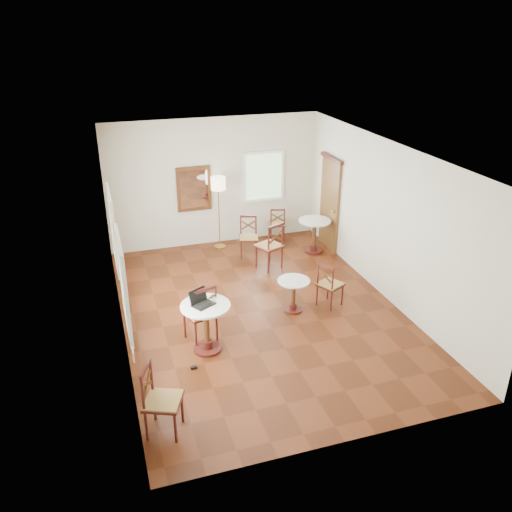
{
  "coord_description": "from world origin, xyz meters",
  "views": [
    {
      "loc": [
        -2.67,
        -8.1,
        5.02
      ],
      "look_at": [
        0.0,
        0.3,
        1.0
      ],
      "focal_mm": 36.9,
      "sensor_mm": 36.0,
      "label": 1
    }
  ],
  "objects_px": {
    "power_adapter": "(194,368)",
    "cafe_table_back": "(314,232)",
    "cafe_table_near": "(206,323)",
    "floor_lamp": "(218,188)",
    "laptop": "(201,301)",
    "cafe_table_mid": "(293,292)",
    "mouse": "(202,298)",
    "chair_back_a": "(277,224)",
    "navy_mug": "(197,299)",
    "chair_near_b": "(161,400)",
    "chair_mid_b": "(329,284)",
    "chair_near_a": "(201,313)",
    "water_glass": "(213,302)",
    "chair_mid_a": "(270,246)",
    "chair_back_b": "(249,237)"
  },
  "relations": [
    {
      "from": "power_adapter",
      "to": "cafe_table_back",
      "type": "bearing_deg",
      "value": 45.1
    },
    {
      "from": "cafe_table_near",
      "to": "floor_lamp",
      "type": "height_order",
      "value": "floor_lamp"
    },
    {
      "from": "floor_lamp",
      "to": "laptop",
      "type": "height_order",
      "value": "floor_lamp"
    },
    {
      "from": "cafe_table_mid",
      "to": "mouse",
      "type": "xyz_separation_m",
      "value": [
        -1.83,
        -0.58,
        0.48
      ]
    },
    {
      "from": "cafe_table_mid",
      "to": "laptop",
      "type": "height_order",
      "value": "laptop"
    },
    {
      "from": "cafe_table_mid",
      "to": "chair_back_a",
      "type": "bearing_deg",
      "value": 75.26
    },
    {
      "from": "laptop",
      "to": "navy_mug",
      "type": "bearing_deg",
      "value": 88.45
    },
    {
      "from": "cafe_table_back",
      "to": "chair_near_b",
      "type": "xyz_separation_m",
      "value": [
        -4.24,
        -4.8,
        0.02
      ]
    },
    {
      "from": "chair_near_b",
      "to": "chair_mid_b",
      "type": "xyz_separation_m",
      "value": [
        3.5,
        2.39,
        -0.06
      ]
    },
    {
      "from": "chair_near_b",
      "to": "chair_near_a",
      "type": "bearing_deg",
      "value": -2.44
    },
    {
      "from": "chair_near_a",
      "to": "chair_mid_b",
      "type": "relative_size",
      "value": 1.18
    },
    {
      "from": "cafe_table_near",
      "to": "chair_mid_b",
      "type": "bearing_deg",
      "value": 16.43
    },
    {
      "from": "cafe_table_back",
      "to": "navy_mug",
      "type": "bearing_deg",
      "value": -138.23
    },
    {
      "from": "mouse",
      "to": "cafe_table_near",
      "type": "bearing_deg",
      "value": -97.25
    },
    {
      "from": "water_glass",
      "to": "cafe_table_mid",
      "type": "bearing_deg",
      "value": 25.34
    },
    {
      "from": "cafe_table_mid",
      "to": "chair_mid_b",
      "type": "height_order",
      "value": "chair_mid_b"
    },
    {
      "from": "cafe_table_mid",
      "to": "power_adapter",
      "type": "bearing_deg",
      "value": -150.51
    },
    {
      "from": "chair_near_a",
      "to": "laptop",
      "type": "distance_m",
      "value": 0.48
    },
    {
      "from": "chair_mid_b",
      "to": "chair_mid_a",
      "type": "bearing_deg",
      "value": -12.35
    },
    {
      "from": "chair_mid_a",
      "to": "mouse",
      "type": "xyz_separation_m",
      "value": [
        -2.02,
        -2.46,
        0.34
      ]
    },
    {
      "from": "chair_back_b",
      "to": "cafe_table_mid",
      "type": "bearing_deg",
      "value": -73.74
    },
    {
      "from": "chair_near_a",
      "to": "mouse",
      "type": "bearing_deg",
      "value": 75.6
    },
    {
      "from": "chair_mid_a",
      "to": "navy_mug",
      "type": "xyz_separation_m",
      "value": [
        -2.12,
        -2.51,
        0.37
      ]
    },
    {
      "from": "chair_mid_a",
      "to": "floor_lamp",
      "type": "relative_size",
      "value": 0.61
    },
    {
      "from": "chair_back_b",
      "to": "floor_lamp",
      "type": "distance_m",
      "value": 1.31
    },
    {
      "from": "navy_mug",
      "to": "chair_back_b",
      "type": "bearing_deg",
      "value": 60.34
    },
    {
      "from": "power_adapter",
      "to": "navy_mug",
      "type": "bearing_deg",
      "value": 70.26
    },
    {
      "from": "mouse",
      "to": "navy_mug",
      "type": "height_order",
      "value": "navy_mug"
    },
    {
      "from": "water_glass",
      "to": "power_adapter",
      "type": "relative_size",
      "value": 1.19
    },
    {
      "from": "chair_near_a",
      "to": "chair_mid_b",
      "type": "xyz_separation_m",
      "value": [
        2.55,
        0.42,
        -0.08
      ]
    },
    {
      "from": "chair_near_a",
      "to": "floor_lamp",
      "type": "xyz_separation_m",
      "value": [
        1.26,
        3.75,
        0.93
      ]
    },
    {
      "from": "cafe_table_back",
      "to": "chair_mid_b",
      "type": "bearing_deg",
      "value": -106.97
    },
    {
      "from": "cafe_table_back",
      "to": "chair_near_b",
      "type": "height_order",
      "value": "chair_near_b"
    },
    {
      "from": "cafe_table_back",
      "to": "chair_mid_a",
      "type": "height_order",
      "value": "chair_mid_a"
    },
    {
      "from": "floor_lamp",
      "to": "navy_mug",
      "type": "distance_m",
      "value": 4.2
    },
    {
      "from": "chair_back_a",
      "to": "floor_lamp",
      "type": "xyz_separation_m",
      "value": [
        -1.45,
        -0.02,
        1.04
      ]
    },
    {
      "from": "cafe_table_mid",
      "to": "chair_mid_a",
      "type": "distance_m",
      "value": 1.89
    },
    {
      "from": "floor_lamp",
      "to": "mouse",
      "type": "relative_size",
      "value": 17.41
    },
    {
      "from": "cafe_table_near",
      "to": "mouse",
      "type": "xyz_separation_m",
      "value": [
        -0.01,
        0.2,
        0.34
      ]
    },
    {
      "from": "cafe_table_near",
      "to": "floor_lamp",
      "type": "xyz_separation_m",
      "value": [
        1.24,
        4.08,
        0.94
      ]
    },
    {
      "from": "cafe_table_near",
      "to": "cafe_table_back",
      "type": "height_order",
      "value": "cafe_table_near"
    },
    {
      "from": "power_adapter",
      "to": "water_glass",
      "type": "bearing_deg",
      "value": 42.54
    },
    {
      "from": "floor_lamp",
      "to": "laptop",
      "type": "distance_m",
      "value": 4.27
    },
    {
      "from": "chair_mid_b",
      "to": "water_glass",
      "type": "height_order",
      "value": "water_glass"
    },
    {
      "from": "chair_near_b",
      "to": "water_glass",
      "type": "height_order",
      "value": "chair_near_b"
    },
    {
      "from": "chair_near_a",
      "to": "power_adapter",
      "type": "distance_m",
      "value": 0.97
    },
    {
      "from": "chair_mid_b",
      "to": "floor_lamp",
      "type": "height_order",
      "value": "floor_lamp"
    },
    {
      "from": "chair_back_a",
      "to": "floor_lamp",
      "type": "distance_m",
      "value": 1.78
    },
    {
      "from": "cafe_table_near",
      "to": "mouse",
      "type": "relative_size",
      "value": 8.58
    },
    {
      "from": "chair_near_b",
      "to": "chair_mid_b",
      "type": "bearing_deg",
      "value": -32.37
    }
  ]
}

